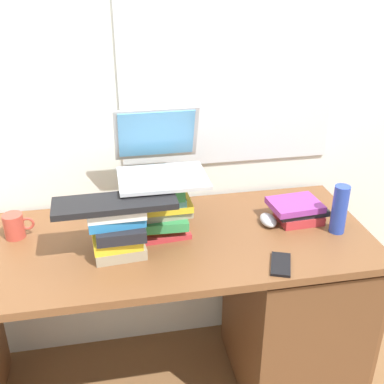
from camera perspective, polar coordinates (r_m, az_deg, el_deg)
The scene contains 11 objects.
wall_back at distance 1.97m, azimuth -4.46°, elevation 13.40°, with size 6.00×0.06×2.60m.
desk at distance 2.09m, azimuth 8.78°, elevation -13.06°, with size 1.53×0.66×0.78m.
book_stack_tall at distance 1.82m, azimuth -3.54°, elevation -1.62°, with size 0.22×0.20×0.22m.
book_stack_keyboard_riser at distance 1.70m, azimuth -8.78°, elevation -4.41°, with size 0.21×0.17×0.19m.
book_stack_side at distance 1.96m, azimuth 12.43°, elevation -2.15°, with size 0.23×0.17×0.08m.
laptop at distance 1.80m, azimuth -3.84°, elevation 3.92°, with size 0.32×0.32×0.23m.
keyboard at distance 1.65m, azimuth -9.14°, elevation -1.32°, with size 0.42×0.14×0.02m, color black.
computer_mouse at distance 1.92m, azimuth 9.02°, elevation -3.31°, with size 0.06×0.10×0.04m, color #A5A8AD.
mug at distance 1.92m, azimuth -20.31°, elevation -3.78°, with size 0.11×0.08×0.10m.
water_bottle at distance 1.90m, azimuth 17.10°, elevation -1.98°, with size 0.06×0.06×0.19m, color #263FA5.
cell_phone at distance 1.69m, azimuth 10.48°, elevation -8.43°, with size 0.07×0.14×0.01m, color black.
Camera 1 is at (-0.21, -1.53, 1.74)m, focal length 44.95 mm.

